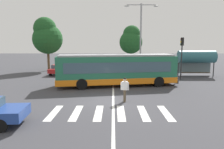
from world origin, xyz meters
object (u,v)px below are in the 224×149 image
at_px(pedestrian_crossing_street, 125,88).
at_px(twin_arm_street_lamp, 141,33).
at_px(parked_car_white, 139,69).
at_px(background_tree_right, 131,40).
at_px(parked_car_black, 99,69).
at_px(parked_car_blue, 119,69).
at_px(parked_car_silver, 78,69).
at_px(parked_car_charcoal, 161,69).
at_px(background_tree_left, 47,36).
at_px(city_transit_bus, 117,70).
at_px(parked_car_red, 60,69).
at_px(traffic_light_far_corner, 182,52).
at_px(bus_stop_shelter, 196,57).

height_order(pedestrian_crossing_street, twin_arm_street_lamp, twin_arm_street_lamp).
distance_m(parked_car_white, background_tree_right, 8.52).
xyz_separation_m(parked_car_black, parked_car_blue, (2.72, -0.35, 0.00)).
height_order(parked_car_silver, parked_car_charcoal, same).
bearing_deg(twin_arm_street_lamp, pedestrian_crossing_street, -102.64).
bearing_deg(pedestrian_crossing_street, parked_car_silver, 112.42).
relative_size(parked_car_silver, background_tree_right, 0.64).
relative_size(background_tree_left, background_tree_right, 1.13).
distance_m(parked_car_blue, parked_car_charcoal, 5.52).
relative_size(city_transit_bus, parked_car_white, 2.61).
distance_m(pedestrian_crossing_street, parked_car_charcoal, 14.30).
bearing_deg(parked_car_white, parked_car_black, 173.72).
bearing_deg(background_tree_left, parked_car_blue, -22.19).
xyz_separation_m(parked_car_red, parked_car_silver, (2.53, -0.33, 0.00)).
bearing_deg(parked_car_black, parked_car_red, 178.53).
xyz_separation_m(traffic_light_far_corner, background_tree_left, (-17.78, 8.17, 2.06)).
bearing_deg(parked_car_red, parked_car_silver, -7.47).
height_order(city_transit_bus, background_tree_left, background_tree_left).
xyz_separation_m(parked_car_silver, parked_car_black, (2.76, 0.20, 0.00)).
distance_m(parked_car_black, background_tree_left, 10.09).
xyz_separation_m(parked_car_white, parked_car_charcoal, (2.84, 0.24, 0.00)).
xyz_separation_m(parked_car_blue, twin_arm_street_lamp, (2.52, -2.10, 4.62)).
bearing_deg(parked_car_black, background_tree_left, 153.37).
xyz_separation_m(parked_car_charcoal, traffic_light_far_corner, (1.47, -3.76, 2.44)).
bearing_deg(parked_car_charcoal, background_tree_right, 114.72).
relative_size(parked_car_silver, traffic_light_far_corner, 0.95).
height_order(city_transit_bus, twin_arm_street_lamp, twin_arm_street_lamp).
bearing_deg(traffic_light_far_corner, pedestrian_crossing_street, -126.38).
relative_size(parked_car_black, parked_car_blue, 0.97).
xyz_separation_m(parked_car_red, twin_arm_street_lamp, (10.53, -2.59, 4.62)).
bearing_deg(parked_car_white, background_tree_left, 160.98).
relative_size(twin_arm_street_lamp, background_tree_right, 1.23).
height_order(parked_car_charcoal, traffic_light_far_corner, traffic_light_far_corner).
height_order(bus_stop_shelter, background_tree_left, background_tree_left).
distance_m(parked_car_white, parked_car_charcoal, 2.85).
distance_m(parked_car_blue, background_tree_right, 8.57).
bearing_deg(bus_stop_shelter, parked_car_blue, 173.28).
relative_size(city_transit_bus, pedestrian_crossing_street, 6.88).
bearing_deg(parked_car_blue, twin_arm_street_lamp, -39.86).
bearing_deg(traffic_light_far_corner, parked_car_silver, 162.54).
bearing_deg(twin_arm_street_lamp, background_tree_left, 153.96).
bearing_deg(bus_stop_shelter, parked_car_black, 173.13).
relative_size(pedestrian_crossing_street, parked_car_silver, 0.38).
bearing_deg(parked_car_red, bus_stop_shelter, -5.27).
xyz_separation_m(parked_car_silver, parked_car_blue, (5.48, -0.16, 0.00)).
height_order(parked_car_red, parked_car_white, same).
bearing_deg(parked_car_white, pedestrian_crossing_street, -101.55).
height_order(traffic_light_far_corner, background_tree_left, background_tree_left).
bearing_deg(pedestrian_crossing_street, bus_stop_shelter, 51.20).
bearing_deg(parked_car_charcoal, parked_car_silver, 179.18).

